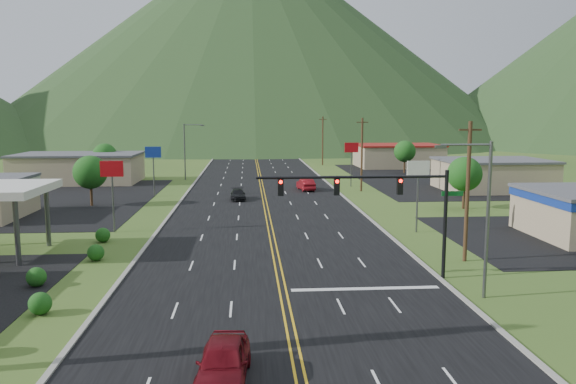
{
  "coord_description": "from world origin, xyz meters",
  "views": [
    {
      "loc": [
        -2.02,
        -20.28,
        10.49
      ],
      "look_at": [
        1.08,
        22.63,
        4.5
      ],
      "focal_mm": 35.0,
      "sensor_mm": 36.0,
      "label": 1
    }
  ],
  "objects": [
    {
      "name": "pole_sign_west_b",
      "position": [
        -14.0,
        52.0,
        5.05
      ],
      "size": [
        2.0,
        0.18,
        6.4
      ],
      "color": "#59595E",
      "rests_on": "ground"
    },
    {
      "name": "utility_pole_d",
      "position": [
        13.5,
        135.0,
        5.13
      ],
      "size": [
        1.6,
        0.28,
        10.0
      ],
      "color": "#382314",
      "rests_on": "ground"
    },
    {
      "name": "streetlight_east",
      "position": [
        11.18,
        10.0,
        5.18
      ],
      "size": [
        3.28,
        0.25,
        9.0
      ],
      "color": "#59595E",
      "rests_on": "ground"
    },
    {
      "name": "tree_west_b",
      "position": [
        -25.0,
        72.0,
        3.89
      ],
      "size": [
        3.84,
        3.84,
        5.82
      ],
      "color": "#382314",
      "rests_on": "ground"
    },
    {
      "name": "mountain_n",
      "position": [
        0.0,
        220.0,
        42.5
      ],
      "size": [
        220.0,
        220.0,
        85.0
      ],
      "primitive_type": "cone",
      "color": "#1C3A1A",
      "rests_on": "ground"
    },
    {
      "name": "pole_sign_east_b",
      "position": [
        13.0,
        60.0,
        5.05
      ],
      "size": [
        2.0,
        0.18,
        6.4
      ],
      "color": "#59595E",
      "rests_on": "ground"
    },
    {
      "name": "building_east_far",
      "position": [
        28.0,
        90.0,
        2.26
      ],
      "size": [
        16.4,
        12.4,
        4.5
      ],
      "color": "tan",
      "rests_on": "ground"
    },
    {
      "name": "utility_pole_a",
      "position": [
        13.5,
        18.0,
        5.13
      ],
      "size": [
        1.6,
        0.28,
        10.0
      ],
      "color": "#382314",
      "rests_on": "ground"
    },
    {
      "name": "tree_east_b",
      "position": [
        26.0,
        78.0,
        3.89
      ],
      "size": [
        3.84,
        3.84,
        5.82
      ],
      "color": "#382314",
      "rests_on": "ground"
    },
    {
      "name": "utility_pole_c",
      "position": [
        13.5,
        95.0,
        5.13
      ],
      "size": [
        1.6,
        0.28,
        10.0
      ],
      "color": "#382314",
      "rests_on": "ground"
    },
    {
      "name": "pole_sign_west_a",
      "position": [
        -14.0,
        30.0,
        5.05
      ],
      "size": [
        2.0,
        0.18,
        6.4
      ],
      "color": "#59595E",
      "rests_on": "ground"
    },
    {
      "name": "car_dark_mid",
      "position": [
        -3.24,
        48.19,
        0.63
      ],
      "size": [
        1.97,
        4.44,
        1.27
      ],
      "primitive_type": "imported",
      "rotation": [
        0.0,
        0.0,
        0.05
      ],
      "color": "black",
      "rests_on": "ground"
    },
    {
      "name": "pole_sign_east_a",
      "position": [
        13.0,
        28.0,
        5.05
      ],
      "size": [
        2.0,
        0.18,
        6.4
      ],
      "color": "#59595E",
      "rests_on": "ground"
    },
    {
      "name": "utility_pole_b",
      "position": [
        13.5,
        55.0,
        5.13
      ],
      "size": [
        1.6,
        0.28,
        10.0
      ],
      "color": "#382314",
      "rests_on": "ground"
    },
    {
      "name": "tree_west_a",
      "position": [
        -20.0,
        45.0,
        3.89
      ],
      "size": [
        3.84,
        3.84,
        5.82
      ],
      "color": "#382314",
      "rests_on": "ground"
    },
    {
      "name": "building_east_mid",
      "position": [
        32.0,
        55.0,
        2.16
      ],
      "size": [
        14.4,
        11.4,
        4.3
      ],
      "color": "tan",
      "rests_on": "ground"
    },
    {
      "name": "traffic_signal",
      "position": [
        6.48,
        14.0,
        5.33
      ],
      "size": [
        13.1,
        0.43,
        7.0
      ],
      "color": "black",
      "rests_on": "ground"
    },
    {
      "name": "curb_east",
      "position": [
        10.15,
        0.0,
        0.0
      ],
      "size": [
        0.3,
        460.0,
        0.14
      ],
      "primitive_type": "cube",
      "color": "gray",
      "rests_on": "ground"
    },
    {
      "name": "streetlight_west",
      "position": [
        -11.68,
        70.0,
        5.18
      ],
      "size": [
        3.28,
        0.25,
        9.0
      ],
      "color": "#59595E",
      "rests_on": "ground"
    },
    {
      "name": "car_red_far",
      "position": [
        6.0,
        56.35,
        0.79
      ],
      "size": [
        2.32,
        4.98,
        1.58
      ],
      "primitive_type": "imported",
      "rotation": [
        0.0,
        0.0,
        3.28
      ],
      "color": "maroon",
      "rests_on": "ground"
    },
    {
      "name": "building_west_far",
      "position": [
        -28.0,
        68.0,
        2.26
      ],
      "size": [
        18.4,
        11.4,
        4.5
      ],
      "color": "tan",
      "rests_on": "ground"
    },
    {
      "name": "car_red_near",
      "position": [
        -3.05,
        0.64,
        0.83
      ],
      "size": [
        2.29,
        5.02,
        1.67
      ],
      "primitive_type": "imported",
      "rotation": [
        0.0,
        0.0,
        -0.07
      ],
      "color": "maroon",
      "rests_on": "ground"
    },
    {
      "name": "tree_east_a",
      "position": [
        22.0,
        40.0,
        3.89
      ],
      "size": [
        3.84,
        3.84,
        5.82
      ],
      "color": "#382314",
      "rests_on": "ground"
    }
  ]
}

